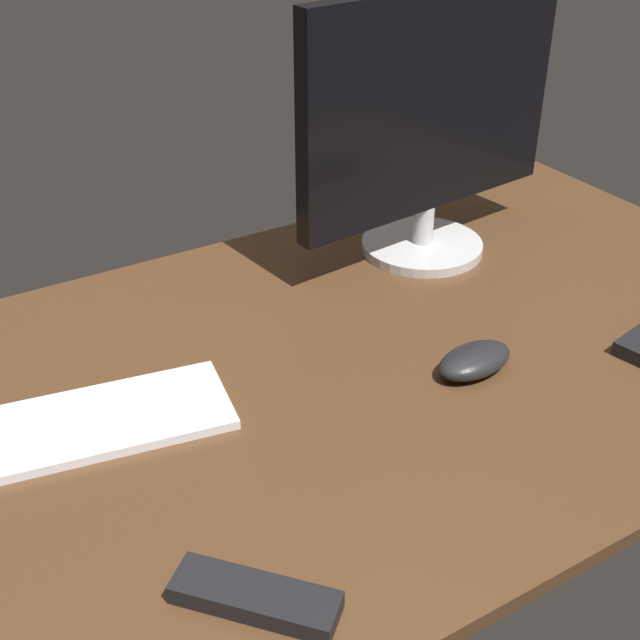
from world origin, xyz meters
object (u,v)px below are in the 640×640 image
at_px(monitor, 431,121).
at_px(keyboard, 88,424).
at_px(tv_remote, 255,597).
at_px(computer_mouse, 475,360).

relative_size(monitor, keyboard, 1.44).
xyz_separation_m(monitor, tv_remote, (-0.59, -0.51, -0.21)).
xyz_separation_m(keyboard, tv_remote, (0.05, -0.34, 0.00)).
bearing_deg(tv_remote, keyboard, 147.45).
distance_m(monitor, tv_remote, 0.81).
bearing_deg(computer_mouse, monitor, 59.29).
bearing_deg(computer_mouse, keyboard, 157.88).
bearing_deg(keyboard, tv_remote, -71.51).
relative_size(monitor, computer_mouse, 4.32).
bearing_deg(computer_mouse, tv_remote, -160.58).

